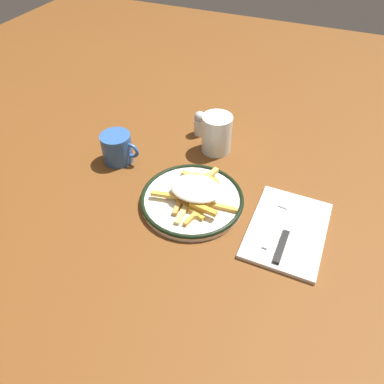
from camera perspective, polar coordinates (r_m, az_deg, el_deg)
ground_plane at (r=0.87m, az=0.00°, el=-1.64°), size 2.60×2.60×0.00m
plate at (r=0.87m, az=0.00°, el=-1.15°), size 0.25×0.25×0.02m
fries_heap at (r=0.85m, az=0.58°, el=0.08°), size 0.20×0.19×0.04m
napkin at (r=0.84m, az=14.70°, el=-5.68°), size 0.16×0.23×0.01m
fork at (r=0.84m, az=13.18°, el=-4.26°), size 0.03×0.18×0.01m
knife at (r=0.82m, az=14.50°, el=-6.24°), size 0.02×0.21×0.01m
water_glass at (r=1.00m, az=3.88°, el=9.09°), size 0.08×0.08×0.11m
coffee_mug at (r=0.99m, az=-11.60°, el=6.77°), size 0.11×0.08×0.08m
salt_shaker at (r=1.07m, az=1.22°, el=10.76°), size 0.03×0.03×0.07m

